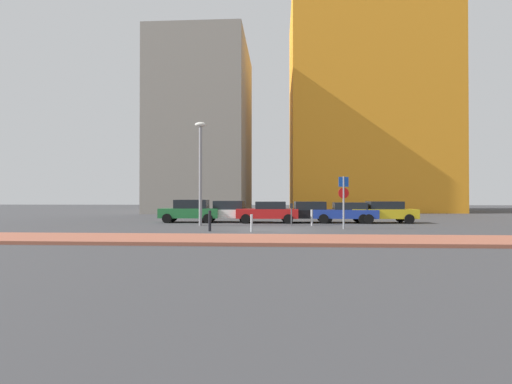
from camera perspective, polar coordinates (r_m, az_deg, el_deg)
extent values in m
plane|color=#38383A|center=(21.62, 2.32, -5.47)|extent=(120.00, 120.00, 0.00)
cube|color=#93513D|center=(16.08, 1.92, -6.90)|extent=(40.00, 3.41, 0.14)
cube|color=#237238|center=(27.92, -9.56, -3.02)|extent=(4.15, 1.80, 0.66)
cube|color=black|center=(27.87, -9.28, -1.73)|extent=(2.30, 1.61, 0.60)
cylinder|color=black|center=(27.43, -12.77, -3.75)|extent=(0.65, 0.24, 0.64)
cylinder|color=black|center=(29.05, -11.94, -3.57)|extent=(0.65, 0.24, 0.64)
cylinder|color=black|center=(26.87, -6.99, -3.83)|extent=(0.65, 0.24, 0.64)
cylinder|color=black|center=(28.52, -6.47, -3.64)|extent=(0.65, 0.24, 0.64)
cube|color=white|center=(27.94, -4.33, -3.10)|extent=(4.22, 2.01, 0.58)
cube|color=black|center=(27.88, -3.86, -1.90)|extent=(2.13, 1.76, 0.60)
cylinder|color=black|center=(27.37, -7.58, -3.77)|extent=(0.65, 0.25, 0.64)
cylinder|color=black|center=(29.12, -6.73, -3.57)|extent=(0.65, 0.25, 0.64)
cylinder|color=black|center=(26.83, -1.73, -3.83)|extent=(0.65, 0.25, 0.64)
cylinder|color=black|center=(28.62, -1.23, -3.63)|extent=(0.65, 0.25, 0.64)
cube|color=red|center=(27.11, 1.63, -3.13)|extent=(4.19, 1.83, 0.64)
cube|color=black|center=(27.09, 2.13, -1.92)|extent=(2.05, 1.66, 0.50)
cylinder|color=black|center=(26.31, -1.51, -3.90)|extent=(0.64, 0.23, 0.64)
cylinder|color=black|center=(28.09, -1.23, -3.69)|extent=(0.64, 0.23, 0.64)
cylinder|color=black|center=(26.24, 4.69, -3.90)|extent=(0.64, 0.23, 0.64)
cylinder|color=black|center=(28.02, 4.57, -3.69)|extent=(0.64, 0.23, 0.64)
cube|color=black|center=(27.51, 7.19, -3.16)|extent=(4.04, 2.01, 0.57)
cube|color=black|center=(27.52, 7.78, -1.97)|extent=(2.13, 1.78, 0.57)
cylinder|color=black|center=(26.50, 4.50, -3.87)|extent=(0.65, 0.25, 0.64)
cylinder|color=black|center=(28.33, 4.27, -3.66)|extent=(0.65, 0.25, 0.64)
cylinder|color=black|center=(26.80, 10.28, -3.83)|extent=(0.65, 0.25, 0.64)
cylinder|color=black|center=(28.61, 9.69, -3.62)|extent=(0.65, 0.25, 0.64)
cube|color=#1E389E|center=(27.62, 12.66, -3.11)|extent=(4.38, 1.78, 0.59)
cube|color=black|center=(27.65, 13.38, -1.98)|extent=(2.21, 1.59, 0.49)
cylinder|color=black|center=(26.66, 9.75, -3.85)|extent=(0.65, 0.24, 0.64)
cylinder|color=black|center=(28.31, 9.47, -3.66)|extent=(0.65, 0.24, 0.64)
cylinder|color=black|center=(27.06, 15.99, -3.78)|extent=(0.65, 0.24, 0.64)
cylinder|color=black|center=(28.69, 15.36, -3.60)|extent=(0.65, 0.24, 0.64)
cube|color=gold|center=(28.27, 17.80, -3.00)|extent=(4.48, 1.90, 0.63)
cube|color=black|center=(28.29, 18.08, -1.82)|extent=(2.27, 1.69, 0.52)
cylinder|color=black|center=(27.05, 15.26, -3.79)|extent=(0.65, 0.24, 0.64)
cylinder|color=black|center=(28.75, 14.43, -3.60)|extent=(0.65, 0.24, 0.64)
cylinder|color=black|center=(27.91, 21.28, -3.67)|extent=(0.65, 0.24, 0.64)
cylinder|color=black|center=(29.57, 20.13, -3.50)|extent=(0.65, 0.24, 0.64)
cylinder|color=gray|center=(22.50, 12.56, -1.52)|extent=(0.10, 0.10, 2.93)
cube|color=#1447B7|center=(22.51, 12.55, 1.45)|extent=(0.55, 0.10, 0.55)
cylinder|color=red|center=(22.49, 12.56, -0.15)|extent=(0.60, 0.09, 0.60)
cylinder|color=#4C4C51|center=(24.33, 5.15, -3.62)|extent=(0.08, 0.08, 1.10)
cube|color=black|center=(24.30, 5.15, -1.99)|extent=(0.18, 0.14, 0.28)
cylinder|color=gray|center=(24.73, -8.03, 2.27)|extent=(0.20, 0.20, 6.14)
ellipsoid|color=silver|center=(25.09, -8.02, 9.64)|extent=(0.70, 0.36, 0.30)
cylinder|color=#B7B7BC|center=(20.21, -0.64, -4.52)|extent=(0.12, 0.12, 0.90)
cylinder|color=black|center=(20.73, -6.71, -4.17)|extent=(0.15, 0.15, 1.08)
cylinder|color=#B7B7BC|center=(24.58, 8.07, -3.70)|extent=(0.14, 0.14, 1.00)
cube|color=orange|center=(52.01, 15.45, 11.46)|extent=(18.35, 14.71, 25.36)
cube|color=gray|center=(47.92, -7.51, 8.97)|extent=(10.34, 14.77, 19.59)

